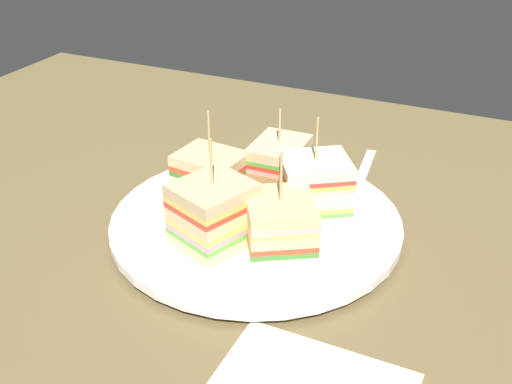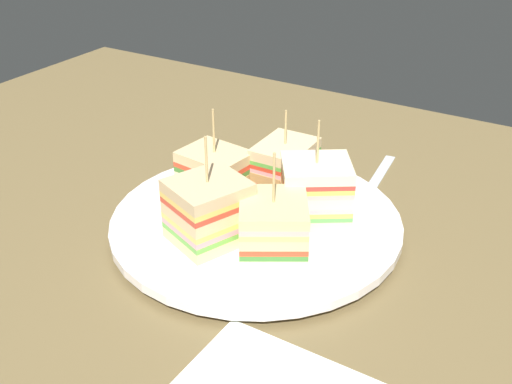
{
  "view_description": "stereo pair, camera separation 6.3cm",
  "coord_description": "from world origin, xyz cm",
  "px_view_note": "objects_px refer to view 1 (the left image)",
  "views": [
    {
      "loc": [
        22.64,
        -49.79,
        35.41
      ],
      "look_at": [
        0.0,
        0.0,
        4.76
      ],
      "focal_mm": 43.85,
      "sensor_mm": 36.0,
      "label": 1
    },
    {
      "loc": [
        28.18,
        -46.87,
        35.41
      ],
      "look_at": [
        0.0,
        0.0,
        4.76
      ],
      "focal_mm": 43.85,
      "sensor_mm": 36.0,
      "label": 2
    }
  ],
  "objects_px": {
    "plate": "(256,223)",
    "sandwich_wedge_1": "(211,178)",
    "spoon": "(357,185)",
    "sandwich_wedge_2": "(214,214)",
    "sandwich_wedge_4": "(314,187)",
    "sandwich_wedge_0": "(277,167)",
    "chip_pile": "(272,213)",
    "sandwich_wedge_3": "(280,225)"
  },
  "relations": [
    {
      "from": "plate",
      "to": "sandwich_wedge_3",
      "type": "distance_m",
      "value": 0.07
    },
    {
      "from": "sandwich_wedge_4",
      "to": "chip_pile",
      "type": "bearing_deg",
      "value": 10.13
    },
    {
      "from": "sandwich_wedge_2",
      "to": "sandwich_wedge_4",
      "type": "bearing_deg",
      "value": -15.87
    },
    {
      "from": "sandwich_wedge_3",
      "to": "chip_pile",
      "type": "height_order",
      "value": "sandwich_wedge_3"
    },
    {
      "from": "sandwich_wedge_1",
      "to": "sandwich_wedge_0",
      "type": "bearing_deg",
      "value": 46.69
    },
    {
      "from": "sandwich_wedge_0",
      "to": "spoon",
      "type": "height_order",
      "value": "sandwich_wedge_0"
    },
    {
      "from": "chip_pile",
      "to": "sandwich_wedge_0",
      "type": "bearing_deg",
      "value": 108.79
    },
    {
      "from": "sandwich_wedge_1",
      "to": "spoon",
      "type": "xyz_separation_m",
      "value": [
        0.13,
        0.12,
        -0.04
      ]
    },
    {
      "from": "plate",
      "to": "sandwich_wedge_1",
      "type": "height_order",
      "value": "sandwich_wedge_1"
    },
    {
      "from": "plate",
      "to": "spoon",
      "type": "height_order",
      "value": "plate"
    },
    {
      "from": "spoon",
      "to": "plate",
      "type": "bearing_deg",
      "value": -33.39
    },
    {
      "from": "plate",
      "to": "sandwich_wedge_2",
      "type": "bearing_deg",
      "value": -107.72
    },
    {
      "from": "sandwich_wedge_0",
      "to": "spoon",
      "type": "xyz_separation_m",
      "value": [
        0.07,
        0.08,
        -0.04
      ]
    },
    {
      "from": "spoon",
      "to": "sandwich_wedge_4",
      "type": "bearing_deg",
      "value": -16.59
    },
    {
      "from": "sandwich_wedge_0",
      "to": "sandwich_wedge_1",
      "type": "xyz_separation_m",
      "value": [
        -0.06,
        -0.05,
        -0.0
      ]
    },
    {
      "from": "sandwich_wedge_2",
      "to": "sandwich_wedge_4",
      "type": "distance_m",
      "value": 0.11
    },
    {
      "from": "chip_pile",
      "to": "spoon",
      "type": "distance_m",
      "value": 0.14
    },
    {
      "from": "plate",
      "to": "chip_pile",
      "type": "relative_size",
      "value": 4.84
    },
    {
      "from": "sandwich_wedge_2",
      "to": "sandwich_wedge_4",
      "type": "height_order",
      "value": "sandwich_wedge_2"
    },
    {
      "from": "plate",
      "to": "sandwich_wedge_4",
      "type": "height_order",
      "value": "sandwich_wedge_4"
    },
    {
      "from": "sandwich_wedge_2",
      "to": "sandwich_wedge_0",
      "type": "bearing_deg",
      "value": 14.15
    },
    {
      "from": "sandwich_wedge_1",
      "to": "spoon",
      "type": "height_order",
      "value": "sandwich_wedge_1"
    },
    {
      "from": "sandwich_wedge_2",
      "to": "chip_pile",
      "type": "relative_size",
      "value": 1.76
    },
    {
      "from": "sandwich_wedge_1",
      "to": "sandwich_wedge_2",
      "type": "relative_size",
      "value": 0.94
    },
    {
      "from": "sandwich_wedge_2",
      "to": "chip_pile",
      "type": "height_order",
      "value": "sandwich_wedge_2"
    },
    {
      "from": "sandwich_wedge_3",
      "to": "spoon",
      "type": "bearing_deg",
      "value": -39.3
    },
    {
      "from": "sandwich_wedge_3",
      "to": "chip_pile",
      "type": "distance_m",
      "value": 0.05
    },
    {
      "from": "sandwich_wedge_0",
      "to": "chip_pile",
      "type": "xyz_separation_m",
      "value": [
        0.02,
        -0.06,
        -0.02
      ]
    },
    {
      "from": "plate",
      "to": "chip_pile",
      "type": "xyz_separation_m",
      "value": [
        0.02,
        0.0,
        0.02
      ]
    },
    {
      "from": "sandwich_wedge_2",
      "to": "spoon",
      "type": "xyz_separation_m",
      "value": [
        0.09,
        0.19,
        -0.04
      ]
    },
    {
      "from": "plate",
      "to": "sandwich_wedge_0",
      "type": "bearing_deg",
      "value": 92.29
    },
    {
      "from": "sandwich_wedge_3",
      "to": "chip_pile",
      "type": "relative_size",
      "value": 1.65
    },
    {
      "from": "sandwich_wedge_0",
      "to": "sandwich_wedge_1",
      "type": "bearing_deg",
      "value": -50.84
    },
    {
      "from": "sandwich_wedge_3",
      "to": "spoon",
      "type": "relative_size",
      "value": 0.7
    },
    {
      "from": "sandwich_wedge_4",
      "to": "sandwich_wedge_2",
      "type": "bearing_deg",
      "value": 19.07
    },
    {
      "from": "sandwich_wedge_1",
      "to": "spoon",
      "type": "bearing_deg",
      "value": 50.51
    },
    {
      "from": "sandwich_wedge_1",
      "to": "sandwich_wedge_2",
      "type": "height_order",
      "value": "sandwich_wedge_2"
    },
    {
      "from": "spoon",
      "to": "sandwich_wedge_0",
      "type": "bearing_deg",
      "value": -49.78
    },
    {
      "from": "sandwich_wedge_0",
      "to": "sandwich_wedge_2",
      "type": "distance_m",
      "value": 0.12
    },
    {
      "from": "sandwich_wedge_2",
      "to": "sandwich_wedge_3",
      "type": "distance_m",
      "value": 0.06
    },
    {
      "from": "plate",
      "to": "spoon",
      "type": "bearing_deg",
      "value": 62.78
    },
    {
      "from": "sandwich_wedge_3",
      "to": "sandwich_wedge_4",
      "type": "bearing_deg",
      "value": -36.46
    }
  ]
}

